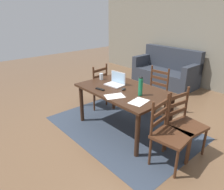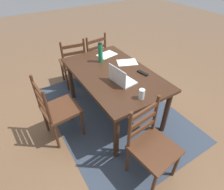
% 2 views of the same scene
% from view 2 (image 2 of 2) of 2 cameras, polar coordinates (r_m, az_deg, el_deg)
% --- Properties ---
extents(ground_plane, '(14.00, 14.00, 0.00)m').
position_cam_2_polar(ground_plane, '(3.02, 0.44, -5.22)').
color(ground_plane, brown).
extents(area_rug, '(2.56, 1.79, 0.01)m').
position_cam_2_polar(area_rug, '(3.02, 0.44, -5.17)').
color(area_rug, '#333D4C').
rests_on(area_rug, ground).
extents(dining_table, '(1.57, 0.97, 0.75)m').
position_cam_2_polar(dining_table, '(2.62, 0.51, 5.35)').
color(dining_table, '#382114').
rests_on(dining_table, ground).
extents(chair_far_head, '(0.48, 0.48, 0.95)m').
position_cam_2_polar(chair_far_head, '(2.48, -16.49, -4.44)').
color(chair_far_head, '#4C2B19').
rests_on(chair_far_head, ground).
extents(chair_left_far, '(0.49, 0.49, 0.95)m').
position_cam_2_polar(chair_left_far, '(2.05, 12.27, -15.31)').
color(chair_left_far, '#4C2B19').
rests_on(chair_left_far, ground).
extents(chair_right_near, '(0.49, 0.49, 0.95)m').
position_cam_2_polar(chair_right_near, '(3.62, -6.04, 11.43)').
color(chair_right_near, '#4C2B19').
rests_on(chair_right_near, ground).
extents(chair_right_far, '(0.49, 0.49, 0.95)m').
position_cam_2_polar(chair_right_far, '(3.48, -11.94, 9.70)').
color(chair_right_far, '#4C2B19').
rests_on(chair_right_far, ground).
extents(laptop, '(0.34, 0.26, 0.23)m').
position_cam_2_polar(laptop, '(2.34, 2.70, 5.20)').
color(laptop, silver).
rests_on(laptop, dining_table).
extents(water_bottle, '(0.07, 0.07, 0.31)m').
position_cam_2_polar(water_bottle, '(2.77, -3.71, 13.22)').
color(water_bottle, '#197247').
rests_on(water_bottle, dining_table).
extents(drinking_glass, '(0.07, 0.07, 0.12)m').
position_cam_2_polar(drinking_glass, '(2.09, 9.21, 0.29)').
color(drinking_glass, silver).
rests_on(drinking_glass, dining_table).
extents(computer_mouse, '(0.09, 0.11, 0.03)m').
position_cam_2_polar(computer_mouse, '(2.59, 0.71, 7.83)').
color(computer_mouse, black).
rests_on(computer_mouse, dining_table).
extents(tv_remote, '(0.18, 0.07, 0.02)m').
position_cam_2_polar(tv_remote, '(2.57, 9.48, 6.78)').
color(tv_remote, black).
rests_on(tv_remote, dining_table).
extents(paper_stack_left, '(0.31, 0.35, 0.00)m').
position_cam_2_polar(paper_stack_left, '(2.83, 4.72, 10.09)').
color(paper_stack_left, white).
rests_on(paper_stack_left, dining_table).
extents(paper_stack_right, '(0.26, 0.33, 0.00)m').
position_cam_2_polar(paper_stack_right, '(3.05, -1.58, 12.44)').
color(paper_stack_right, white).
rests_on(paper_stack_right, dining_table).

